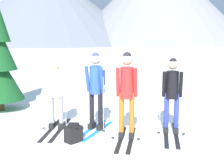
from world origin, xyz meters
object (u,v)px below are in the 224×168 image
Objects in this scene: skier_in_white at (56,92)px; backpack_on_snow_front at (73,133)px; skier_in_red at (127,90)px; skier_in_black at (172,92)px; skier_in_blue at (96,86)px.

backpack_on_snow_front is at bearing -59.01° from skier_in_white.
skier_in_red is 1.07m from skier_in_black.
skier_in_blue reaches higher than skier_in_black.
skier_in_black is at bearing -5.66° from skier_in_white.
skier_in_black is at bearing -7.99° from skier_in_blue.
backpack_on_snow_front is (-2.12, -0.62, -0.77)m from skier_in_black.
skier_in_white is at bearing 178.59° from skier_in_blue.
skier_in_red is 1.44m from backpack_on_snow_front.
skier_in_red is at bearing -20.61° from skier_in_white.
skier_in_red is at bearing -160.70° from skier_in_black.
skier_in_black is (2.65, -0.26, 0.07)m from skier_in_white.
skier_in_blue is at bearing 172.01° from skier_in_black.
skier_in_white reaches higher than backpack_on_snow_front.
skier_in_black is at bearing 19.30° from skier_in_red.
skier_in_blue is 1.01× the size of skier_in_black.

